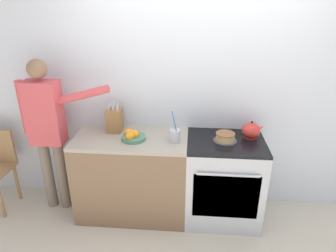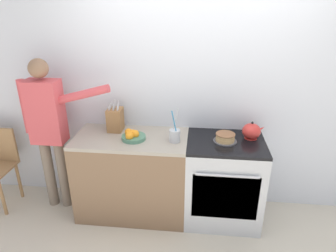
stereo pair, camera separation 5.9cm
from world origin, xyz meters
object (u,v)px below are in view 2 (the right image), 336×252
object	(u,v)px
tea_kettle	(252,131)
fruit_bowl	(133,136)
layer_cake	(225,138)
stove_range	(223,181)
utensil_crock	(175,135)
knife_block	(115,119)
person_baker	(49,124)

from	to	relation	value
tea_kettle	fruit_bowl	xyz separation A→B (m)	(-1.16, -0.15, -0.04)
layer_cake	fruit_bowl	world-z (taller)	fruit_bowl
stove_range	tea_kettle	size ratio (longest dim) A/B	4.04
layer_cake	utensil_crock	distance (m)	0.49
knife_block	utensil_crock	size ratio (longest dim) A/B	1.00
stove_range	person_baker	world-z (taller)	person_baker
layer_cake	stove_range	bearing A→B (deg)	5.01
knife_block	fruit_bowl	world-z (taller)	knife_block
tea_kettle	knife_block	size ratio (longest dim) A/B	0.66
knife_block	fruit_bowl	bearing A→B (deg)	-41.24
layer_cake	tea_kettle	distance (m)	0.28
stove_range	fruit_bowl	distance (m)	1.04
tea_kettle	person_baker	xyz separation A→B (m)	(-2.06, -0.09, 0.02)
layer_cake	utensil_crock	size ratio (longest dim) A/B	0.68
tea_kettle	layer_cake	bearing A→B (deg)	-158.37
tea_kettle	fruit_bowl	size ratio (longest dim) A/B	0.94
fruit_bowl	tea_kettle	bearing A→B (deg)	7.36
fruit_bowl	stove_range	bearing A→B (deg)	2.97
layer_cake	tea_kettle	size ratio (longest dim) A/B	1.03
layer_cake	fruit_bowl	bearing A→B (deg)	-177.06
stove_range	knife_block	xyz separation A→B (m)	(-1.14, 0.15, 0.57)
tea_kettle	utensil_crock	world-z (taller)	utensil_crock
tea_kettle	fruit_bowl	bearing A→B (deg)	-172.64
tea_kettle	person_baker	bearing A→B (deg)	-177.63
layer_cake	utensil_crock	bearing A→B (deg)	-173.92
stove_range	knife_block	world-z (taller)	knife_block
person_baker	stove_range	bearing A→B (deg)	8.00
utensil_crock	person_baker	distance (m)	1.31
person_baker	knife_block	bearing A→B (deg)	19.90
tea_kettle	utensil_crock	xyz separation A→B (m)	(-0.75, -0.16, -0.01)
knife_block	tea_kettle	bearing A→B (deg)	-2.00
fruit_bowl	person_baker	distance (m)	0.90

